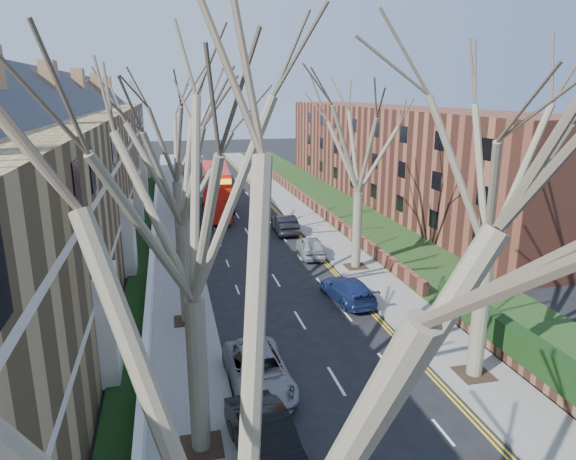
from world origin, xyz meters
TOP-DOWN VIEW (x-y plane):
  - pavement_left at (-6.00, 39.00)m, footprint 3.00×102.00m
  - pavement_right at (6.00, 39.00)m, footprint 3.00×102.00m
  - terrace_left at (-13.65, 31.00)m, footprint 9.70×78.00m
  - flats_right at (17.46, 43.00)m, footprint 13.97×54.00m
  - front_wall_left at (-7.65, 31.00)m, footprint 0.30×78.00m
  - grass_verge_right at (10.50, 39.00)m, footprint 6.00×102.00m
  - tree_left_near at (-5.70, -4.00)m, footprint 9.80×9.80m
  - tree_left_mid at (-5.70, 6.00)m, footprint 10.50×10.50m
  - tree_left_far at (-5.70, 16.00)m, footprint 10.15×10.15m
  - tree_left_dist at (-5.70, 28.00)m, footprint 10.50×10.50m
  - tree_right_mid at (5.70, 8.00)m, footprint 10.50×10.50m
  - tree_right_far at (5.70, 22.00)m, footprint 10.15×10.15m
  - double_decker_bus at (-1.89, 39.87)m, footprint 3.27×10.92m
  - car_left_mid at (-3.70, 4.93)m, footprint 2.26×4.90m
  - car_left_far at (-3.19, 9.29)m, footprint 2.50×5.22m
  - car_right_near at (3.30, 16.90)m, footprint 2.33×4.80m
  - car_right_mid at (3.46, 25.30)m, footprint 2.16×4.42m
  - car_right_far at (3.06, 31.92)m, footprint 1.71×4.69m

SIDE VIEW (x-z plane):
  - pavement_left at x=-6.00m, z-range 0.00..0.12m
  - pavement_right at x=6.00m, z-range 0.00..0.12m
  - grass_verge_right at x=10.50m, z-range 0.12..0.18m
  - front_wall_left at x=-7.65m, z-range 0.12..1.12m
  - car_right_near at x=3.30m, z-range 0.00..1.35m
  - car_left_far at x=-3.19m, z-range 0.00..1.44m
  - car_right_mid at x=3.46m, z-range 0.00..1.45m
  - car_right_far at x=3.06m, z-range 0.00..1.54m
  - car_left_mid at x=-3.70m, z-range 0.00..1.56m
  - double_decker_bus at x=-1.89m, z-range -0.04..4.48m
  - flats_right at x=17.46m, z-range -0.02..9.98m
  - terrace_left at x=-13.65m, z-range -1.27..12.33m
  - tree_left_near at x=-5.70m, z-range 2.06..15.79m
  - tree_left_far at x=-5.70m, z-range 2.13..16.35m
  - tree_right_far at x=5.70m, z-range 2.13..16.35m
  - tree_left_mid at x=-5.70m, z-range 2.20..16.91m
  - tree_right_mid at x=5.70m, z-range 2.20..16.91m
  - tree_left_dist at x=-5.70m, z-range 2.20..16.91m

